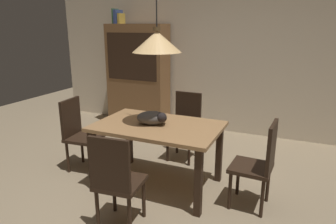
% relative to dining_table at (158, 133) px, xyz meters
% --- Properties ---
extents(ground, '(10.00, 10.00, 0.00)m').
position_rel_dining_table_xyz_m(ground, '(0.06, -0.38, -0.65)').
color(ground, '#998466').
extents(back_wall, '(6.40, 0.10, 2.90)m').
position_rel_dining_table_xyz_m(back_wall, '(0.06, 2.27, 0.80)').
color(back_wall, beige).
rests_on(back_wall, ground).
extents(dining_table, '(1.40, 0.90, 0.75)m').
position_rel_dining_table_xyz_m(dining_table, '(0.00, 0.00, 0.00)').
color(dining_table, '#A87A4C').
rests_on(dining_table, ground).
extents(chair_right_side, '(0.42, 0.42, 0.93)m').
position_rel_dining_table_xyz_m(chair_right_side, '(1.13, -0.00, -0.14)').
color(chair_right_side, black).
rests_on(chair_right_side, ground).
extents(chair_far_back, '(0.41, 0.41, 0.93)m').
position_rel_dining_table_xyz_m(chair_far_back, '(0.00, 0.88, -0.14)').
color(chair_far_back, black).
rests_on(chair_far_back, ground).
extents(chair_near_front, '(0.44, 0.44, 0.93)m').
position_rel_dining_table_xyz_m(chair_near_front, '(0.01, -0.88, -0.14)').
color(chair_near_front, black).
rests_on(chair_near_front, ground).
extents(chair_left_side, '(0.43, 0.43, 0.93)m').
position_rel_dining_table_xyz_m(chair_left_side, '(-1.13, -0.01, -0.14)').
color(chair_left_side, black).
rests_on(chair_left_side, ground).
extents(cat_sleeping, '(0.41, 0.33, 0.16)m').
position_rel_dining_table_xyz_m(cat_sleeping, '(-0.06, -0.01, 0.18)').
color(cat_sleeping, '#4C4742').
rests_on(cat_sleeping, dining_table).
extents(pendant_lamp, '(0.52, 0.52, 1.30)m').
position_rel_dining_table_xyz_m(pendant_lamp, '(-0.00, 0.00, 1.01)').
color(pendant_lamp, '#E5B775').
extents(hutch_bookcase, '(1.12, 0.45, 1.85)m').
position_rel_dining_table_xyz_m(hutch_bookcase, '(-1.33, 1.94, 0.24)').
color(hutch_bookcase, brown).
rests_on(hutch_bookcase, ground).
extents(book_green_slim, '(0.03, 0.20, 0.26)m').
position_rel_dining_table_xyz_m(book_green_slim, '(-1.77, 1.94, 1.33)').
color(book_green_slim, '#427A4C').
rests_on(book_green_slim, hutch_bookcase).
extents(book_blue_wide, '(0.06, 0.24, 0.24)m').
position_rel_dining_table_xyz_m(book_blue_wide, '(-1.71, 1.94, 1.32)').
color(book_blue_wide, '#384C93').
rests_on(book_blue_wide, hutch_bookcase).
extents(book_yellow_short, '(0.04, 0.20, 0.18)m').
position_rel_dining_table_xyz_m(book_yellow_short, '(-1.65, 1.94, 1.29)').
color(book_yellow_short, gold).
rests_on(book_yellow_short, hutch_bookcase).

